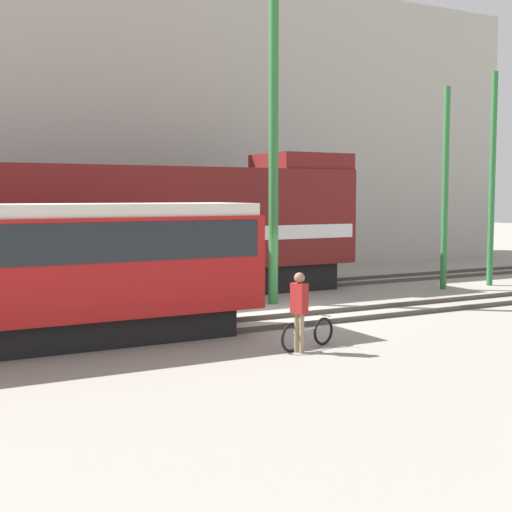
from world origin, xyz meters
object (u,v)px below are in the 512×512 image
(person, at_px, (299,304))
(utility_pole_left, at_px, (274,151))
(bicycle, at_px, (308,334))
(utility_pole_right, at_px, (492,180))
(freight_locomotive, at_px, (135,230))
(streetcar, at_px, (23,267))
(utility_pole_center, at_px, (445,189))

(person, bearing_deg, utility_pole_left, 64.33)
(bicycle, relative_size, utility_pole_right, 0.21)
(freight_locomotive, xyz_separation_m, streetcar, (-4.87, -6.38, -0.46))
(freight_locomotive, relative_size, utility_pole_right, 2.01)
(streetcar, xyz_separation_m, utility_pole_left, (8.44, 3.19, 3.01))
(utility_pole_left, height_order, utility_pole_center, utility_pole_left)
(streetcar, relative_size, bicycle, 6.55)
(streetcar, height_order, utility_pole_center, utility_pole_center)
(streetcar, height_order, person, streetcar)
(utility_pole_right, bearing_deg, utility_pole_center, 180.00)
(bicycle, height_order, utility_pole_center, utility_pole_center)
(bicycle, relative_size, utility_pole_center, 0.23)
(person, xyz_separation_m, utility_pole_right, (12.94, 6.52, 3.01))
(freight_locomotive, distance_m, bicycle, 9.71)
(person, bearing_deg, streetcar, 147.87)
(streetcar, height_order, utility_pole_right, utility_pole_right)
(utility_pole_left, xyz_separation_m, utility_pole_center, (7.38, 0.00, -1.17))
(freight_locomotive, bearing_deg, streetcar, -127.33)
(freight_locomotive, relative_size, streetcar, 1.48)
(utility_pole_right, bearing_deg, utility_pole_left, 180.00)
(utility_pole_left, bearing_deg, person, -115.67)
(streetcar, xyz_separation_m, utility_pole_center, (15.82, 3.19, 1.85))
(streetcar, bearing_deg, person, -32.13)
(freight_locomotive, height_order, bicycle, freight_locomotive)
(freight_locomotive, height_order, utility_pole_center, utility_pole_center)
(bicycle, bearing_deg, utility_pole_right, 26.55)
(freight_locomotive, bearing_deg, utility_pole_left, -41.79)
(bicycle, bearing_deg, freight_locomotive, 95.05)
(bicycle, height_order, utility_pole_right, utility_pole_right)
(freight_locomotive, relative_size, person, 9.13)
(utility_pole_left, bearing_deg, streetcar, -159.28)
(utility_pole_left, bearing_deg, bicycle, -113.58)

